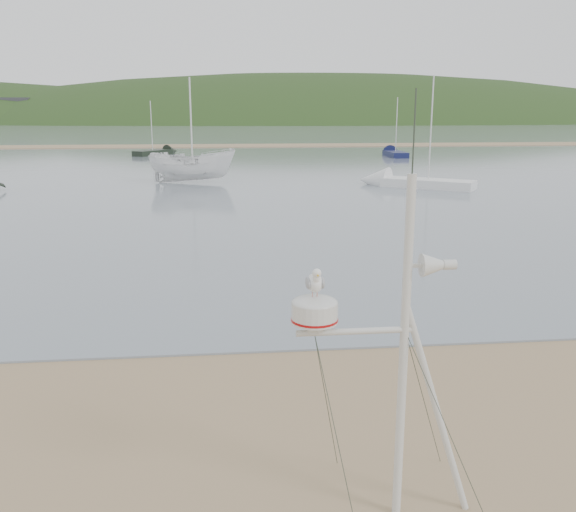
{
  "coord_description": "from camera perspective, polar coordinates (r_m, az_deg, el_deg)",
  "views": [
    {
      "loc": [
        1.3,
        -6.69,
        4.46
      ],
      "look_at": [
        2.11,
        1.0,
        2.6
      ],
      "focal_mm": 38.0,
      "sensor_mm": 36.0,
      "label": 1
    }
  ],
  "objects": [
    {
      "name": "boat_white",
      "position": [
        38.35,
        -9.01,
        10.77
      ],
      "size": [
        2.07,
        2.02,
        5.32
      ],
      "primitive_type": "imported",
      "rotation": [
        0.0,
        0.0,
        1.56
      ],
      "color": "white",
      "rests_on": "water"
    },
    {
      "name": "sailboat_dark_mid",
      "position": [
        63.33,
        -11.67,
        9.53
      ],
      "size": [
        4.58,
        5.29,
        5.67
      ],
      "color": "black",
      "rests_on": "ground"
    },
    {
      "name": "sailboat_blue_far",
      "position": [
        61.48,
        9.67,
        9.5
      ],
      "size": [
        1.6,
        6.04,
        6.0
      ],
      "color": "#121740",
      "rests_on": "ground"
    },
    {
      "name": "far_cottages",
      "position": [
        202.69,
        -5.73,
        13.37
      ],
      "size": [
        294.4,
        6.3,
        8.0
      ],
      "color": "silver",
      "rests_on": "ground"
    },
    {
      "name": "sandbar",
      "position": [
        76.82,
        -7.13,
        10.19
      ],
      "size": [
        560.0,
        7.0,
        0.07
      ],
      "primitive_type": "cube",
      "color": "#8C7151",
      "rests_on": "water"
    },
    {
      "name": "water",
      "position": [
        138.76,
        -6.73,
        11.64
      ],
      "size": [
        560.0,
        256.0,
        0.04
      ],
      "primitive_type": "cube",
      "color": "slate",
      "rests_on": "ground"
    },
    {
      "name": "ground",
      "position": [
        8.14,
        -15.14,
        -20.18
      ],
      "size": [
        560.0,
        560.0,
        0.0
      ],
      "primitive_type": "plane",
      "color": "#8C7151",
      "rests_on": "ground"
    },
    {
      "name": "sailboat_white_near",
      "position": [
        36.82,
        10.28,
        6.87
      ],
      "size": [
        6.58,
        5.33,
        6.83
      ],
      "color": "white",
      "rests_on": "ground"
    },
    {
      "name": "hill_ridge",
      "position": [
        243.5,
        -1.99,
        7.86
      ],
      "size": [
        620.0,
        180.0,
        80.0
      ],
      "color": "#1D3314",
      "rests_on": "ground"
    },
    {
      "name": "mast_rig",
      "position": [
        6.95,
        10.11,
        -15.32
      ],
      "size": [
        2.07,
        2.21,
        4.67
      ],
      "color": "silver",
      "rests_on": "ground"
    }
  ]
}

